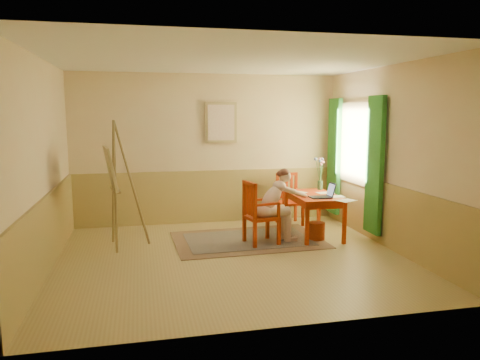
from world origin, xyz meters
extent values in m
cube|color=tan|center=(0.00, 0.00, -0.01)|extent=(5.00, 4.50, 0.02)
cube|color=white|center=(0.00, 0.00, 2.81)|extent=(5.00, 4.50, 0.02)
cube|color=#DEB987|center=(0.00, 2.26, 1.40)|extent=(5.00, 0.02, 2.80)
cube|color=#DEB987|center=(0.00, -2.26, 1.40)|extent=(5.00, 0.02, 2.80)
cube|color=#DEB987|center=(-2.51, 0.00, 1.40)|extent=(0.02, 4.50, 2.80)
cube|color=#DEB987|center=(2.51, 0.00, 1.40)|extent=(0.02, 4.50, 2.80)
cube|color=tan|center=(0.00, 2.23, 0.50)|extent=(5.00, 0.04, 1.00)
cube|color=tan|center=(-2.48, 0.00, 0.50)|extent=(0.04, 4.50, 1.00)
cube|color=tan|center=(2.48, 0.00, 0.50)|extent=(0.04, 4.50, 1.00)
cube|color=white|center=(2.47, 1.10, 1.55)|extent=(0.02, 1.00, 1.30)
cube|color=tan|center=(2.45, 1.10, 1.55)|extent=(0.03, 1.12, 1.42)
cube|color=#2F7F33|center=(2.40, 0.32, 1.25)|extent=(0.08, 0.45, 2.20)
cube|color=#2F7F33|center=(2.40, 1.88, 1.25)|extent=(0.08, 0.45, 2.20)
cube|color=tan|center=(0.25, 2.21, 1.90)|extent=(0.60, 0.04, 0.76)
cube|color=beige|center=(0.25, 2.19, 1.90)|extent=(0.50, 0.02, 0.66)
cube|color=#8C7251|center=(0.44, 0.82, 0.01)|extent=(2.45, 1.68, 0.01)
cube|color=#161E31|center=(0.44, 0.82, 0.01)|extent=(2.04, 1.27, 0.01)
cube|color=#BB2E03|center=(1.59, 0.84, 0.70)|extent=(0.74, 1.21, 0.04)
cube|color=#BB2E03|center=(1.59, 0.84, 0.63)|extent=(0.64, 1.11, 0.10)
cube|color=#BB2E03|center=(1.27, 0.29, 0.34)|extent=(0.06, 0.06, 0.68)
cube|color=#BB2E03|center=(1.89, 0.29, 0.34)|extent=(0.06, 0.06, 0.68)
cube|color=#BB2E03|center=(1.29, 1.40, 0.34)|extent=(0.06, 0.06, 0.68)
cube|color=#BB2E03|center=(1.91, 1.39, 0.34)|extent=(0.06, 0.06, 0.68)
cube|color=#BB2E03|center=(0.60, 0.57, 0.44)|extent=(0.55, 0.53, 0.05)
cube|color=#BB2E03|center=(0.44, 0.33, 0.21)|extent=(0.06, 0.06, 0.41)
cube|color=#BB2E03|center=(0.85, 0.41, 0.21)|extent=(0.06, 0.06, 0.41)
cube|color=#BB2E03|center=(0.36, 0.72, 0.21)|extent=(0.06, 0.06, 0.41)
cube|color=#BB2E03|center=(0.77, 0.80, 0.21)|extent=(0.06, 0.06, 0.41)
cube|color=#BB2E03|center=(0.44, 0.33, 0.74)|extent=(0.06, 0.06, 0.56)
cube|color=#BB2E03|center=(0.36, 0.72, 0.74)|extent=(0.06, 0.06, 0.56)
cube|color=#BB2E03|center=(0.40, 0.53, 0.99)|extent=(0.14, 0.45, 0.06)
cube|color=#BB2E03|center=(0.42, 0.43, 0.72)|extent=(0.04, 0.05, 0.46)
cube|color=#BB2E03|center=(0.40, 0.53, 0.72)|extent=(0.04, 0.05, 0.46)
cube|color=#BB2E03|center=(0.38, 0.63, 0.72)|extent=(0.04, 0.05, 0.46)
cube|color=#BB2E03|center=(0.64, 0.37, 0.68)|extent=(0.42, 0.12, 0.04)
cube|color=#BB2E03|center=(0.84, 0.41, 0.57)|extent=(0.05, 0.05, 0.22)
cube|color=#BB2E03|center=(0.56, 0.76, 0.68)|extent=(0.42, 0.12, 0.04)
cube|color=#BB2E03|center=(0.76, 0.80, 0.57)|extent=(0.05, 0.05, 0.22)
cube|color=#BB2E03|center=(1.47, 1.73, 0.41)|extent=(0.43, 0.45, 0.04)
cube|color=#BB2E03|center=(1.28, 1.92, 0.19)|extent=(0.05, 0.05, 0.39)
cube|color=#BB2E03|center=(1.29, 1.53, 0.19)|extent=(0.05, 0.05, 0.39)
cube|color=#BB2E03|center=(1.65, 1.93, 0.19)|extent=(0.05, 0.05, 0.39)
cube|color=#BB2E03|center=(1.66, 1.54, 0.19)|extent=(0.05, 0.05, 0.39)
cube|color=#BB2E03|center=(1.28, 1.92, 0.69)|extent=(0.05, 0.05, 0.53)
cube|color=#BB2E03|center=(1.65, 1.93, 0.69)|extent=(0.05, 0.05, 0.53)
cube|color=#BB2E03|center=(1.47, 1.93, 0.93)|extent=(0.42, 0.05, 0.06)
cube|color=#BB2E03|center=(1.37, 1.92, 0.68)|extent=(0.04, 0.03, 0.43)
cube|color=#BB2E03|center=(1.47, 1.93, 0.68)|extent=(0.04, 0.03, 0.43)
cube|color=#BB2E03|center=(1.56, 1.93, 0.68)|extent=(0.04, 0.03, 0.43)
cube|color=#BB2E03|center=(1.28, 1.73, 0.64)|extent=(0.04, 0.39, 0.03)
cube|color=#BB2E03|center=(1.29, 1.54, 0.54)|extent=(0.04, 0.04, 0.21)
cube|color=#BB2E03|center=(1.66, 1.73, 0.64)|extent=(0.04, 0.39, 0.03)
cube|color=#BB2E03|center=(1.66, 1.55, 0.54)|extent=(0.04, 0.04, 0.21)
ellipsoid|color=beige|center=(0.63, 0.57, 0.53)|extent=(0.33, 0.38, 0.22)
cylinder|color=beige|center=(0.85, 0.52, 0.52)|extent=(0.44, 0.23, 0.15)
cylinder|color=beige|center=(0.81, 0.69, 0.52)|extent=(0.44, 0.23, 0.15)
cylinder|color=beige|center=(1.04, 0.56, 0.27)|extent=(0.13, 0.13, 0.48)
cylinder|color=beige|center=(1.01, 0.73, 0.27)|extent=(0.13, 0.13, 0.48)
cube|color=beige|center=(1.10, 0.57, 0.03)|extent=(0.21, 0.12, 0.07)
cube|color=beige|center=(1.07, 0.74, 0.03)|extent=(0.21, 0.12, 0.07)
ellipsoid|color=beige|center=(0.77, 0.59, 0.74)|extent=(0.50, 0.36, 0.50)
ellipsoid|color=beige|center=(0.91, 0.62, 0.92)|extent=(0.24, 0.32, 0.17)
sphere|color=beige|center=(1.01, 0.64, 1.08)|extent=(0.22, 0.22, 0.19)
ellipsoid|color=#5C2D1F|center=(0.99, 0.64, 1.13)|extent=(0.21, 0.22, 0.14)
sphere|color=#5C2D1F|center=(0.92, 0.62, 1.12)|extent=(0.12, 0.12, 0.10)
cylinder|color=beige|center=(1.03, 0.50, 0.87)|extent=(0.21, 0.10, 0.14)
cylinder|color=beige|center=(1.23, 0.56, 0.79)|extent=(0.28, 0.18, 0.16)
sphere|color=beige|center=(1.12, 0.51, 0.84)|extent=(0.10, 0.10, 0.08)
sphere|color=beige|center=(1.35, 0.61, 0.74)|extent=(0.08, 0.08, 0.07)
cylinder|color=beige|center=(0.97, 0.78, 0.87)|extent=(0.22, 0.14, 0.14)
cylinder|color=beige|center=(1.19, 0.80, 0.79)|extent=(0.28, 0.08, 0.16)
sphere|color=beige|center=(1.06, 0.80, 0.84)|extent=(0.10, 0.10, 0.08)
sphere|color=beige|center=(1.31, 0.79, 0.74)|extent=(0.08, 0.08, 0.07)
cube|color=#1E2338|center=(1.58, 0.54, 0.73)|extent=(0.33, 0.24, 0.02)
cube|color=#2D3342|center=(1.58, 0.54, 0.73)|extent=(0.29, 0.19, 0.00)
cube|color=#1E2338|center=(1.77, 0.54, 0.85)|extent=(0.07, 0.24, 0.22)
cube|color=#99BFF2|center=(1.76, 0.54, 0.84)|extent=(0.06, 0.20, 0.18)
cube|color=white|center=(1.88, 0.21, 0.72)|extent=(0.34, 0.30, 0.00)
cube|color=white|center=(1.83, 0.93, 0.72)|extent=(0.30, 0.23, 0.00)
cube|color=white|center=(1.38, 1.04, 0.72)|extent=(0.35, 0.33, 0.00)
cube|color=white|center=(1.85, 0.57, 0.72)|extent=(0.29, 0.22, 0.00)
cylinder|color=#3F724C|center=(1.88, 1.29, 0.80)|extent=(0.10, 0.10, 0.15)
cylinder|color=#3F7233|center=(1.86, 1.34, 1.06)|extent=(0.06, 0.13, 0.41)
sphere|color=#728CD8|center=(1.83, 1.40, 1.26)|extent=(0.06, 0.06, 0.06)
cylinder|color=#3F7233|center=(1.86, 1.25, 1.07)|extent=(0.06, 0.09, 0.43)
sphere|color=pink|center=(1.83, 1.21, 1.28)|extent=(0.04, 0.04, 0.04)
cylinder|color=#3F7233|center=(1.89, 1.30, 1.01)|extent=(0.03, 0.04, 0.32)
sphere|color=pink|center=(1.90, 1.32, 1.17)|extent=(0.05, 0.05, 0.05)
cylinder|color=#3F7233|center=(1.85, 1.23, 1.05)|extent=(0.07, 0.12, 0.40)
sphere|color=#728CD8|center=(1.82, 1.18, 1.25)|extent=(0.06, 0.06, 0.06)
cylinder|color=#3F7233|center=(1.92, 1.32, 1.03)|extent=(0.09, 0.08, 0.35)
sphere|color=pink|center=(1.96, 1.36, 1.20)|extent=(0.05, 0.05, 0.05)
cylinder|color=#3F7233|center=(1.90, 1.31, 1.03)|extent=(0.05, 0.05, 0.36)
sphere|color=pink|center=(1.92, 1.33, 1.21)|extent=(0.05, 0.05, 0.05)
cylinder|color=#3F7233|center=(1.92, 1.33, 1.06)|extent=(0.08, 0.10, 0.41)
sphere|color=#728CD8|center=(1.95, 1.38, 1.26)|extent=(0.05, 0.05, 0.05)
cylinder|color=#9E3915|center=(1.56, 0.61, 0.15)|extent=(0.30, 0.30, 0.29)
cylinder|color=olive|center=(-1.63, 0.75, 0.99)|extent=(0.05, 0.36, 1.98)
cylinder|color=olive|center=(-1.67, 1.06, 0.99)|extent=(0.14, 0.36, 1.98)
cylinder|color=olive|center=(-1.39, 0.94, 0.99)|extent=(0.52, 0.11, 1.98)
cylinder|color=olive|center=(-1.68, 0.90, 0.91)|extent=(0.11, 0.55, 0.03)
cube|color=olive|center=(-1.61, 0.91, 0.91)|extent=(0.14, 0.60, 0.03)
cube|color=tan|center=(-1.70, 0.90, 1.25)|extent=(0.27, 0.89, 0.66)
cube|color=beige|center=(-1.68, 0.90, 1.25)|extent=(0.22, 0.80, 0.57)
camera|label=1|loc=(-1.25, -6.27, 2.08)|focal=34.17mm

